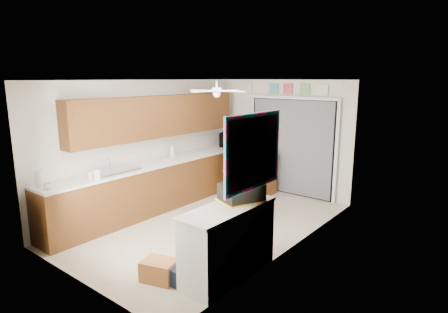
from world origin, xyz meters
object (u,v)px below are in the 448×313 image
Objects in this scene: soap_bottle at (172,150)px; microwave at (231,139)px; dog at (220,219)px; cardboard_box at (159,270)px; man at (232,156)px; suitcase at (241,192)px; navy_crate at (181,275)px; paper_towel_roll at (39,178)px; cup at (47,186)px.

microwave is at bearing 83.64° from soap_bottle.
soap_bottle reaches higher than dog.
man is (-1.42, 3.40, 0.75)m from cardboard_box.
suitcase is 1.45m from cardboard_box.
navy_crate is 0.60× the size of dog.
man is 2.90× the size of dog.
navy_crate is at bearing -88.42° from suitcase.
microwave is 2.07× the size of soap_bottle.
suitcase is at bearing 26.57° from paper_towel_roll.
microwave is 0.93m from man.
suitcase is at bearing 28.58° from cup.
navy_crate is at bearing 12.24° from paper_towel_roll.
soap_bottle is 2.75m from paper_towel_roll.
man reaches higher than suitcase.
man reaches higher than soap_bottle.
dog is (1.83, -0.68, -0.85)m from soap_bottle.
microwave reaches higher than dog.
cardboard_box is 3.76m from man.
suitcase is 1.24× the size of cardboard_box.
dog is (-0.35, 1.66, 0.11)m from cardboard_box.
microwave is 3.06m from dog.
man is at bearing 79.22° from paper_towel_roll.
microwave is 1.15× the size of suitcase.
cup is at bearing 159.44° from microwave.
soap_bottle is 0.56× the size of suitcase.
navy_crate is 3.77m from man.
paper_towel_roll is 3.87m from man.
cup is 0.18× the size of dog.
cardboard_box is (2.18, -2.34, -0.95)m from soap_bottle.
cardboard_box is at bearing -47.08° from soap_bottle.
cup is at bearing -122.10° from dog.
navy_crate is (-0.32, -0.84, -0.94)m from suitcase.
cardboard_box is at bearing -155.95° from navy_crate.
man is at bearing 151.88° from suitcase.
cup is 2.14m from cardboard_box.
soap_bottle is 0.69× the size of cardboard_box.
paper_towel_roll is 0.60× the size of cardboard_box.
soap_bottle is 2.76m from cup.
dog is (1.07, -1.74, -0.64)m from man.
cup is at bearing 174.07° from man.
navy_crate is (2.45, -2.22, -0.97)m from soap_bottle.
man reaches higher than navy_crate.
soap_bottle is at bearing 164.71° from dog.
soap_bottle reaches higher than paper_towel_roll.
microwave is at bearing 119.50° from navy_crate.
paper_towel_roll is at bearing -131.05° from suitcase.
soap_bottle is at bearing 137.70° from navy_crate.
cup is 3.83m from man.
soap_bottle reaches higher than navy_crate.
microwave is 5.45× the size of cup.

